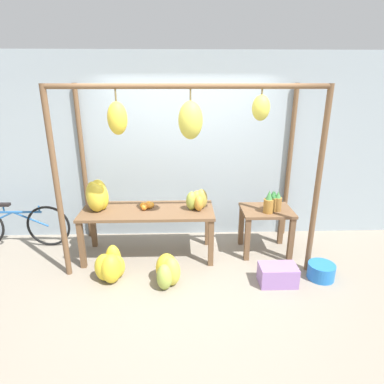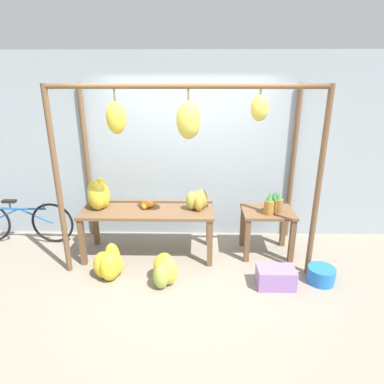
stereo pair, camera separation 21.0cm
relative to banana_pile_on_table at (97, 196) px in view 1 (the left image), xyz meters
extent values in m
plane|color=gray|center=(1.24, -0.69, -0.90)|extent=(20.00, 20.00, 0.00)
cube|color=#99A8B2|center=(1.24, 0.70, 0.50)|extent=(8.00, 0.08, 2.80)
cylinder|color=brown|center=(-0.33, -0.48, 0.28)|extent=(0.07, 0.07, 2.36)
cylinder|color=brown|center=(2.81, -0.48, 0.28)|extent=(0.07, 0.07, 2.36)
cylinder|color=brown|center=(-0.33, 0.61, 0.28)|extent=(0.07, 0.07, 2.36)
cylinder|color=brown|center=(2.81, 0.61, 0.28)|extent=(0.07, 0.07, 2.36)
cylinder|color=brown|center=(1.24, -0.48, 1.43)|extent=(3.14, 0.06, 0.06)
cylinder|color=brown|center=(0.44, -0.48, 1.34)|extent=(0.02, 0.02, 0.13)
ellipsoid|color=gold|center=(0.44, -0.48, 1.09)|extent=(0.22, 0.20, 0.37)
cylinder|color=brown|center=(1.26, -0.48, 1.34)|extent=(0.02, 0.02, 0.12)
ellipsoid|color=gold|center=(1.26, -0.48, 1.07)|extent=(0.28, 0.25, 0.43)
cylinder|color=brown|center=(2.05, -0.48, 1.37)|extent=(0.02, 0.02, 0.06)
ellipsoid|color=gold|center=(2.05, -0.48, 1.20)|extent=(0.20, 0.18, 0.28)
cube|color=brown|center=(0.68, -0.03, -0.21)|extent=(1.82, 0.69, 0.04)
cube|color=brown|center=(-0.18, -0.33, -0.57)|extent=(0.07, 0.07, 0.67)
cube|color=brown|center=(1.54, -0.33, -0.57)|extent=(0.07, 0.07, 0.67)
cube|color=brown|center=(-0.18, 0.26, -0.57)|extent=(0.07, 0.07, 0.67)
cube|color=brown|center=(1.54, 0.26, -0.57)|extent=(0.07, 0.07, 0.67)
cube|color=brown|center=(2.36, 0.03, -0.26)|extent=(0.71, 0.57, 0.04)
cube|color=brown|center=(2.05, -0.20, -0.59)|extent=(0.07, 0.07, 0.63)
cube|color=brown|center=(2.66, -0.20, -0.59)|extent=(0.07, 0.07, 0.63)
cube|color=brown|center=(2.05, 0.26, -0.59)|extent=(0.07, 0.07, 0.63)
cube|color=brown|center=(2.66, 0.26, -0.59)|extent=(0.07, 0.07, 0.63)
ellipsoid|color=yellow|center=(0.06, -0.01, -0.01)|extent=(0.24, 0.26, 0.36)
ellipsoid|color=gold|center=(0.00, 0.08, 0.01)|extent=(0.28, 0.27, 0.40)
ellipsoid|color=gold|center=(-0.05, 0.00, 0.01)|extent=(0.26, 0.26, 0.40)
ellipsoid|color=gold|center=(0.00, -0.08, 0.00)|extent=(0.33, 0.32, 0.39)
sphere|color=orange|center=(0.60, 0.03, -0.16)|extent=(0.08, 0.08, 0.08)
sphere|color=orange|center=(0.62, 0.01, -0.15)|extent=(0.09, 0.09, 0.09)
sphere|color=orange|center=(0.69, 0.03, -0.15)|extent=(0.09, 0.09, 0.09)
sphere|color=orange|center=(0.64, -0.05, -0.15)|extent=(0.09, 0.09, 0.09)
sphere|color=orange|center=(0.67, 0.03, -0.15)|extent=(0.09, 0.09, 0.09)
sphere|color=orange|center=(0.64, 0.00, -0.16)|extent=(0.08, 0.08, 0.08)
sphere|color=orange|center=(0.71, 0.01, -0.15)|extent=(0.08, 0.08, 0.08)
sphere|color=orange|center=(0.73, 0.06, -0.16)|extent=(0.07, 0.07, 0.07)
sphere|color=orange|center=(0.68, 0.01, -0.15)|extent=(0.09, 0.09, 0.09)
cylinder|color=#A3702D|center=(2.34, -0.09, -0.14)|extent=(0.14, 0.14, 0.19)
cone|color=#428442|center=(2.34, -0.09, 0.02)|extent=(0.10, 0.10, 0.13)
cylinder|color=#B27F38|center=(2.41, -0.01, -0.14)|extent=(0.14, 0.14, 0.19)
cone|color=#337538|center=(2.41, -0.01, 0.00)|extent=(0.10, 0.10, 0.10)
cylinder|color=olive|center=(2.48, -0.03, -0.14)|extent=(0.11, 0.11, 0.19)
cone|color=#428442|center=(2.48, -0.03, 0.00)|extent=(0.08, 0.08, 0.09)
cylinder|color=#A3702D|center=(2.45, 0.02, -0.16)|extent=(0.15, 0.15, 0.14)
cone|color=#337538|center=(2.45, 0.02, -0.02)|extent=(0.10, 0.10, 0.14)
ellipsoid|color=gold|center=(0.31, -0.59, -0.74)|extent=(0.27, 0.26, 0.32)
ellipsoid|color=yellow|center=(0.27, -0.51, -0.69)|extent=(0.24, 0.22, 0.42)
ellipsoid|color=gold|center=(0.22, -0.57, -0.76)|extent=(0.32, 0.34, 0.29)
ellipsoid|color=yellow|center=(0.18, -0.64, -0.72)|extent=(0.33, 0.31, 0.36)
ellipsoid|color=yellow|center=(0.27, -0.69, -0.71)|extent=(0.32, 0.33, 0.38)
ellipsoid|color=gold|center=(1.02, -0.76, -0.72)|extent=(0.31, 0.32, 0.37)
ellipsoid|color=yellow|center=(0.95, -0.67, -0.72)|extent=(0.30, 0.33, 0.37)
ellipsoid|color=#9EB247|center=(0.94, -0.84, -0.74)|extent=(0.22, 0.24, 0.33)
cube|color=#9970B7|center=(2.33, -0.78, -0.78)|extent=(0.45, 0.28, 0.25)
cylinder|color=blue|center=(2.91, -0.68, -0.80)|extent=(0.34, 0.34, 0.20)
torus|color=black|center=(-0.86, 0.30, -0.58)|extent=(0.65, 0.05, 0.65)
cylinder|color=#235B9E|center=(-1.35, 0.31, -0.35)|extent=(0.84, 0.04, 0.03)
cylinder|color=#235B9E|center=(-1.10, 0.30, -0.46)|extent=(0.50, 0.04, 0.26)
cylinder|color=#235B9E|center=(-1.47, 0.31, -0.30)|extent=(0.02, 0.02, 0.10)
cube|color=black|center=(-1.47, 0.31, -0.23)|extent=(0.20, 0.08, 0.04)
cylinder|color=#235B9E|center=(-0.95, 0.30, -0.30)|extent=(0.02, 0.02, 0.10)
ellipsoid|color=gold|center=(1.36, -0.03, -0.06)|extent=(0.23, 0.23, 0.27)
ellipsoid|color=gold|center=(1.38, -0.10, -0.08)|extent=(0.14, 0.16, 0.22)
ellipsoid|color=#B2993D|center=(1.42, -0.02, -0.05)|extent=(0.19, 0.17, 0.28)
ellipsoid|color=#93A33D|center=(1.29, -0.05, -0.06)|extent=(0.21, 0.21, 0.26)
camera|label=1|loc=(1.16, -4.15, 1.48)|focal=30.00mm
camera|label=2|loc=(1.37, -4.15, 1.48)|focal=30.00mm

